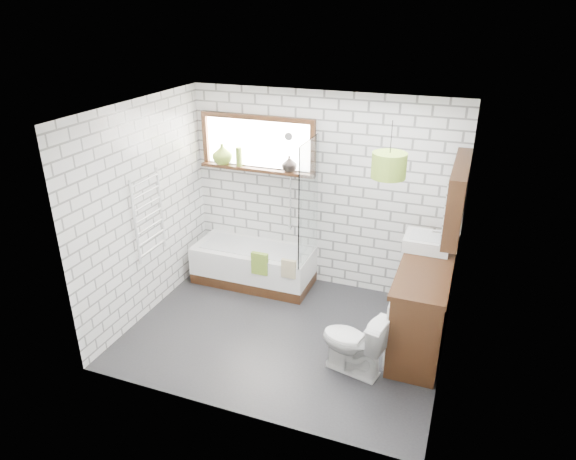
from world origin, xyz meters
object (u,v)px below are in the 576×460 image
at_px(bathtub, 254,265).
at_px(pendant, 389,165).
at_px(vanity, 423,301).
at_px(basin, 427,242).
at_px(toilet, 353,342).

distance_m(bathtub, pendant, 2.80).
bearing_deg(vanity, bathtub, 167.47).
bearing_deg(bathtub, basin, -4.32).
distance_m(basin, pendant, 1.43).
relative_size(bathtub, toilet, 2.28).
relative_size(vanity, basin, 3.42).
distance_m(vanity, toilet, 1.00).
xyz_separation_m(basin, toilet, (-0.51, -1.14, -0.68)).
xyz_separation_m(basin, pendant, (-0.35, -0.87, 1.08)).
bearing_deg(pendant, toilet, -120.22).
relative_size(toilet, pendant, 2.17).
bearing_deg(toilet, vanity, 157.16).
bearing_deg(vanity, toilet, -124.98).
relative_size(basin, pendant, 1.55).
bearing_deg(vanity, pendant, -127.27).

